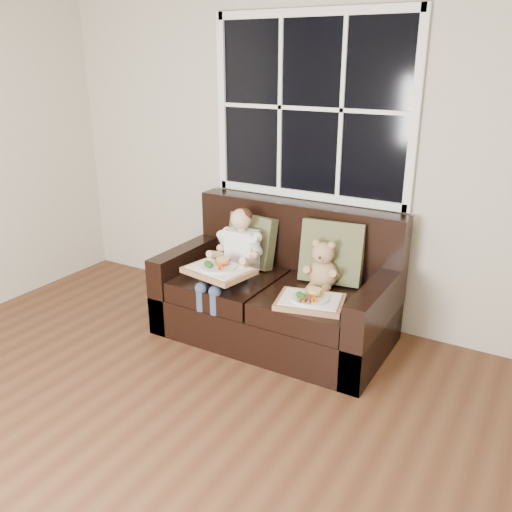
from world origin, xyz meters
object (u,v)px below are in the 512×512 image
Objects in this scene: loveseat at (279,296)px; tray_left at (219,269)px; child at (235,254)px; teddy_bear at (322,268)px; tray_right at (310,300)px.

loveseat is 3.33× the size of tray_left.
loveseat is 2.19× the size of child.
teddy_bear reaches higher than tray_left.
tray_left is (-0.31, -0.33, 0.27)m from loveseat.
tray_left is at bearing -90.51° from child.
tray_left is (-0.66, -0.35, -0.02)m from teddy_bear.
child is 2.10× the size of teddy_bear.
child is at bearing -159.85° from loveseat.
loveseat is 0.52m from tray_right.
child is 0.22m from tray_left.
child is 0.67m from teddy_bear.
loveseat reaches higher than teddy_bear.
loveseat is at bearing 57.08° from tray_left.
teddy_bear is at bearing 85.96° from tray_right.
tray_left reaches higher than tray_right.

